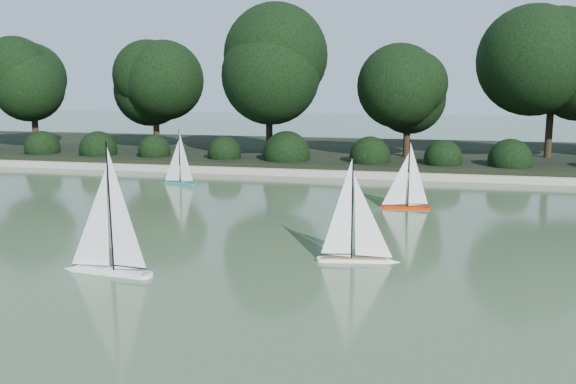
{
  "coord_description": "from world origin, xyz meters",
  "views": [
    {
      "loc": [
        1.69,
        -7.54,
        2.56
      ],
      "look_at": [
        -0.59,
        2.67,
        0.7
      ],
      "focal_mm": 40.0,
      "sensor_mm": 36.0,
      "label": 1
    }
  ],
  "objects_px": {
    "sailboat_white_b": "(361,244)",
    "sailboat_orange": "(402,197)",
    "race_buoy": "(117,238)",
    "sailboat_white_a": "(103,251)",
    "sailboat_teal": "(177,175)"
  },
  "relations": [
    {
      "from": "sailboat_white_b",
      "to": "sailboat_teal",
      "type": "xyz_separation_m",
      "value": [
        -5.16,
        5.81,
        -0.03
      ]
    },
    {
      "from": "sailboat_white_a",
      "to": "sailboat_white_b",
      "type": "relative_size",
      "value": 1.15
    },
    {
      "from": "race_buoy",
      "to": "sailboat_white_a",
      "type": "bearing_deg",
      "value": -67.61
    },
    {
      "from": "sailboat_white_a",
      "to": "sailboat_white_b",
      "type": "bearing_deg",
      "value": 21.19
    },
    {
      "from": "sailboat_white_b",
      "to": "race_buoy",
      "type": "relative_size",
      "value": 10.76
    },
    {
      "from": "sailboat_white_a",
      "to": "sailboat_orange",
      "type": "xyz_separation_m",
      "value": [
        3.68,
        5.24,
        -0.07
      ]
    },
    {
      "from": "sailboat_orange",
      "to": "sailboat_teal",
      "type": "height_order",
      "value": "sailboat_orange"
    },
    {
      "from": "sailboat_white_b",
      "to": "sailboat_orange",
      "type": "height_order",
      "value": "sailboat_white_b"
    },
    {
      "from": "sailboat_white_b",
      "to": "sailboat_orange",
      "type": "distance_m",
      "value": 3.98
    },
    {
      "from": "sailboat_white_a",
      "to": "sailboat_orange",
      "type": "height_order",
      "value": "sailboat_white_a"
    },
    {
      "from": "sailboat_white_a",
      "to": "race_buoy",
      "type": "bearing_deg",
      "value": 112.39
    },
    {
      "from": "sailboat_white_a",
      "to": "sailboat_white_b",
      "type": "height_order",
      "value": "sailboat_white_a"
    },
    {
      "from": "sailboat_orange",
      "to": "sailboat_teal",
      "type": "distance_m",
      "value": 5.84
    },
    {
      "from": "sailboat_white_b",
      "to": "sailboat_teal",
      "type": "distance_m",
      "value": 7.77
    },
    {
      "from": "sailboat_white_b",
      "to": "sailboat_orange",
      "type": "bearing_deg",
      "value": 84.48
    }
  ]
}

